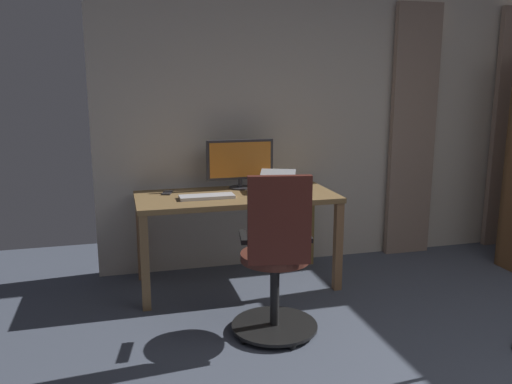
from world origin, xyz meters
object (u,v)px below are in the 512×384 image
computer_monitor (240,161)px  computer_keyboard (207,197)px  office_chair (276,264)px  laptop (277,187)px  cell_phone_face_up (167,193)px  desk (236,206)px

computer_monitor → computer_keyboard: bearing=42.7°
office_chair → laptop: (-0.27, -0.87, 0.31)m
computer_monitor → cell_phone_face_up: computer_monitor is taller
desk → cell_phone_face_up: (0.51, -0.18, 0.10)m
office_chair → computer_keyboard: (0.29, -0.85, 0.26)m
office_chair → laptop: 0.96m
computer_monitor → office_chair: bearing=87.9°
office_chair → computer_keyboard: office_chair is taller
cell_phone_face_up → computer_keyboard: bearing=153.5°
cell_phone_face_up → office_chair: bearing=133.4°
computer_monitor → cell_phone_face_up: (0.60, 0.05, -0.22)m
office_chair → desk: bearing=102.6°
computer_keyboard → office_chair: bearing=108.5°
desk → laptop: size_ratio=3.62×
office_chair → computer_keyboard: size_ratio=2.60×
laptop → cell_phone_face_up: (0.82, -0.24, -0.05)m
office_chair → cell_phone_face_up: (0.55, -1.10, 0.26)m
computer_monitor → laptop: bearing=127.9°
desk → computer_keyboard: computer_keyboard is taller
desk → computer_monitor: bearing=-110.3°
office_chair → computer_monitor: (-0.04, -1.16, 0.47)m
computer_keyboard → cell_phone_face_up: computer_keyboard is taller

